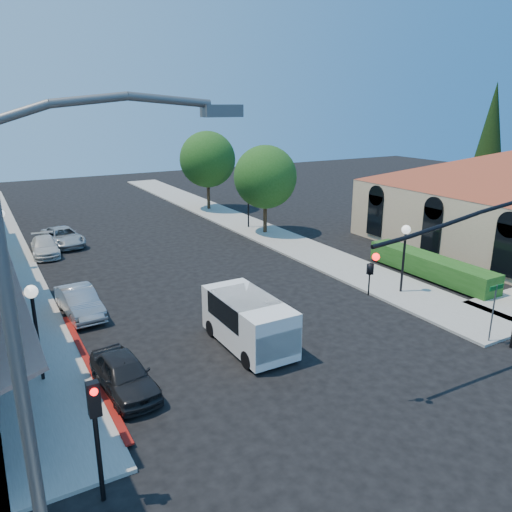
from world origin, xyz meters
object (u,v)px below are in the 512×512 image
secondary_signal (96,420)px  parked_car_a (124,374)px  lamppost_left_near (34,309)px  signal_mast_arm (491,257)px  white_van (249,319)px  parked_car_c (45,246)px  street_tree_b (208,159)px  lamppost_left_far (2,224)px  lamppost_right_far (248,193)px  cobra_streetlight (49,392)px  parked_car_d (63,237)px  conifer_far (490,140)px  parked_car_b (80,302)px  street_tree_a (265,177)px  street_name_sign (494,304)px  lamppost_right_near (405,242)px

secondary_signal → parked_car_a: bearing=68.6°
lamppost_left_near → signal_mast_arm: bearing=-24.4°
secondary_signal → parked_car_a: size_ratio=0.89×
white_van → parked_car_c: 18.18m
street_tree_b → lamppost_left_near: street_tree_b is taller
secondary_signal → parked_car_a: (1.80, 4.59, -1.68)m
lamppost_left_far → lamppost_left_near: bearing=-90.0°
lamppost_right_far → parked_car_a: lamppost_right_far is taller
street_tree_b → parked_car_a: street_tree_b is taller
street_tree_b → cobra_streetlight: 38.45m
lamppost_left_near → parked_car_d: size_ratio=0.81×
conifer_far → parked_car_b: size_ratio=2.82×
cobra_streetlight → parked_car_d: bearing=81.2°
lamppost_left_near → parked_car_b: 6.13m
lamppost_left_far → lamppost_right_far: size_ratio=1.00×
cobra_streetlight → lamppost_left_near: cobra_streetlight is taller
street_tree_a → parked_car_c: bearing=171.7°
conifer_far → parked_car_b: conifer_far is taller
signal_mast_arm → cobra_streetlight: size_ratio=0.86×
street_tree_b → secondary_signal: 34.97m
parked_car_b → lamppost_left_near: bearing=-117.5°
street_tree_b → signal_mast_arm: (-2.94, -30.50, -0.46)m
signal_mast_arm → cobra_streetlight: cobra_streetlight is taller
street_tree_a → street_tree_b: bearing=90.0°
parked_car_b → parked_car_a: bearing=-94.0°
lamppost_left_far → parked_car_a: size_ratio=0.96×
street_tree_b → lamppost_right_far: size_ratio=1.97×
secondary_signal → street_name_sign: secondary_signal is taller
street_tree_b → street_name_sign: (-1.30, -29.80, -2.85)m
parked_car_a → parked_car_d: bearing=81.7°
cobra_streetlight → parked_car_c: bearing=83.6°
lamppost_left_far → parked_car_a: lamppost_left_far is taller
parked_car_a → lamppost_right_near: bearing=3.5°
street_tree_b → white_van: bearing=-111.2°
lamppost_right_near → parked_car_d: 22.48m
conifer_far → cobra_streetlight: conifer_far is taller
signal_mast_arm → street_name_sign: size_ratio=3.20×
lamppost_right_far → street_name_sign: bearing=-92.6°
white_van → lamppost_left_near: bearing=170.8°
signal_mast_arm → parked_car_b: bearing=135.6°
lamppost_right_near → signal_mast_arm: bearing=-112.1°
street_tree_a → lamppost_left_near: size_ratio=1.82×
signal_mast_arm → white_van: bearing=142.3°
parked_car_b → lamppost_left_far: bearing=100.8°
signal_mast_arm → white_van: signal_mast_arm is taller
lamppost_left_far → parked_car_b: 9.25m
lamppost_right_near → parked_car_a: size_ratio=0.96×
lamppost_right_near → parked_car_a: lamppost_right_near is taller
street_tree_b → lamppost_left_far: 20.06m
parked_car_d → parked_car_c: bearing=-135.2°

